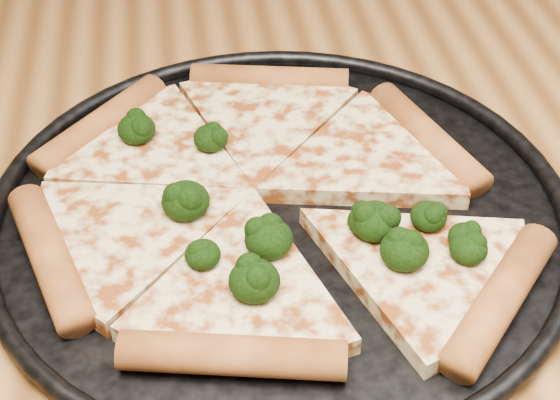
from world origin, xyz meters
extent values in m
cube|color=#98632E|center=(0.00, 0.00, 0.73)|extent=(1.20, 0.90, 0.04)
cylinder|color=black|center=(-0.04, 0.06, 0.75)|extent=(0.39, 0.39, 0.01)
torus|color=black|center=(-0.04, 0.06, 0.76)|extent=(0.40, 0.40, 0.01)
cylinder|color=#B9682E|center=(0.08, 0.11, 0.77)|extent=(0.06, 0.13, 0.02)
cylinder|color=#B9682E|center=(-0.03, 0.21, 0.77)|extent=(0.13, 0.05, 0.02)
cylinder|color=#B9682E|center=(-0.16, 0.16, 0.77)|extent=(0.10, 0.11, 0.02)
cylinder|color=#B9682E|center=(-0.19, 0.02, 0.77)|extent=(0.06, 0.13, 0.02)
cylinder|color=#B9682E|center=(-0.08, -0.07, 0.77)|extent=(0.13, 0.05, 0.02)
cylinder|color=#B9682E|center=(0.08, -0.05, 0.77)|extent=(0.10, 0.11, 0.02)
ellipsoid|color=black|center=(0.01, 0.02, 0.78)|extent=(0.02, 0.02, 0.02)
ellipsoid|color=black|center=(-0.07, -0.03, 0.78)|extent=(0.03, 0.03, 0.02)
ellipsoid|color=black|center=(-0.10, 0.05, 0.78)|extent=(0.03, 0.03, 0.02)
ellipsoid|color=black|center=(0.02, 0.01, 0.78)|extent=(0.03, 0.03, 0.02)
ellipsoid|color=black|center=(0.05, 0.02, 0.78)|extent=(0.02, 0.02, 0.02)
ellipsoid|color=black|center=(-0.08, 0.12, 0.78)|extent=(0.03, 0.03, 0.02)
ellipsoid|color=black|center=(-0.10, 0.00, 0.78)|extent=(0.02, 0.02, 0.02)
ellipsoid|color=black|center=(0.07, -0.01, 0.78)|extent=(0.02, 0.02, 0.02)
ellipsoid|color=black|center=(0.07, -0.02, 0.78)|extent=(0.02, 0.02, 0.02)
ellipsoid|color=black|center=(-0.05, 0.01, 0.78)|extent=(0.03, 0.03, 0.02)
ellipsoid|color=black|center=(-0.13, 0.14, 0.78)|extent=(0.03, 0.03, 0.02)
ellipsoid|color=black|center=(0.03, -0.01, 0.78)|extent=(0.03, 0.03, 0.02)
camera|label=1|loc=(-0.10, -0.37, 1.14)|focal=53.57mm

